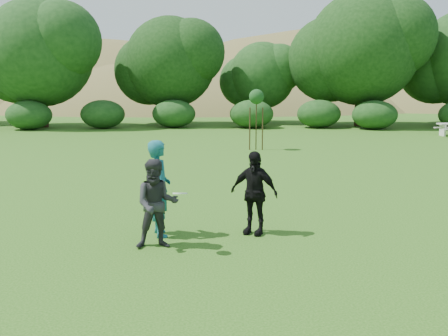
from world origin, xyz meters
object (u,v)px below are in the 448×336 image
object	(u,v)px
player_teal	(159,188)
player_grey	(157,204)
player_black	(254,193)
sapling	(256,98)

from	to	relation	value
player_teal	player_grey	bearing A→B (deg)	165.09
player_grey	player_black	distance (m)	2.10
sapling	player_black	bearing A→B (deg)	-93.83
player_grey	sapling	size ratio (longest dim) A/B	0.60
player_black	sapling	size ratio (longest dim) A/B	0.61
player_grey	player_black	bearing A→B (deg)	16.99
sapling	player_grey	bearing A→B (deg)	-101.06
player_grey	sapling	xyz separation A→B (m)	(2.79, 14.29, 1.56)
player_black	sapling	distance (m)	13.50
player_grey	player_black	world-z (taller)	player_black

